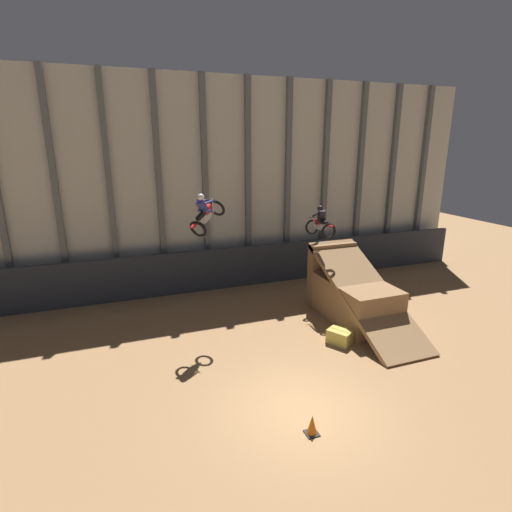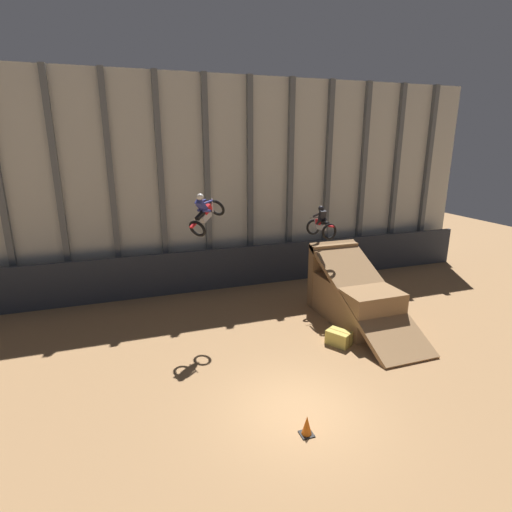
{
  "view_description": "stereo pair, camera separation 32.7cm",
  "coord_description": "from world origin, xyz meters",
  "px_view_note": "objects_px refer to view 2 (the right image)",
  "views": [
    {
      "loc": [
        -4.75,
        -8.97,
        7.63
      ],
      "look_at": [
        0.87,
        6.28,
        2.96
      ],
      "focal_mm": 28.0,
      "sensor_mm": 36.0,
      "label": 1
    },
    {
      "loc": [
        -4.45,
        -9.08,
        7.63
      ],
      "look_at": [
        0.87,
        6.28,
        2.96
      ],
      "focal_mm": 28.0,
      "sensor_mm": 36.0,
      "label": 2
    }
  ],
  "objects_px": {
    "dirt_ramp": "(351,295)",
    "traffic_cone_near_ramp": "(307,426)",
    "rider_bike_left_air": "(205,213)",
    "rider_bike_right_air": "(321,224)",
    "hay_bale_trackside": "(339,338)"
  },
  "relations": [
    {
      "from": "dirt_ramp",
      "to": "hay_bale_trackside",
      "type": "distance_m",
      "value": 2.8
    },
    {
      "from": "hay_bale_trackside",
      "to": "traffic_cone_near_ramp",
      "type": "bearing_deg",
      "value": -129.45
    },
    {
      "from": "dirt_ramp",
      "to": "traffic_cone_near_ramp",
      "type": "bearing_deg",
      "value": -130.1
    },
    {
      "from": "rider_bike_right_air",
      "to": "traffic_cone_near_ramp",
      "type": "bearing_deg",
      "value": -122.35
    },
    {
      "from": "rider_bike_left_air",
      "to": "rider_bike_right_air",
      "type": "bearing_deg",
      "value": 58.67
    },
    {
      "from": "dirt_ramp",
      "to": "rider_bike_left_air",
      "type": "relative_size",
      "value": 3.57
    },
    {
      "from": "rider_bike_right_air",
      "to": "hay_bale_trackside",
      "type": "bearing_deg",
      "value": -107.93
    },
    {
      "from": "rider_bike_right_air",
      "to": "hay_bale_trackside",
      "type": "height_order",
      "value": "rider_bike_right_air"
    },
    {
      "from": "rider_bike_left_air",
      "to": "rider_bike_right_air",
      "type": "distance_m",
      "value": 5.66
    },
    {
      "from": "dirt_ramp",
      "to": "hay_bale_trackside",
      "type": "xyz_separation_m",
      "value": [
        -1.78,
        -2.02,
        -0.78
      ]
    },
    {
      "from": "dirt_ramp",
      "to": "rider_bike_left_air",
      "type": "height_order",
      "value": "rider_bike_left_air"
    },
    {
      "from": "dirt_ramp",
      "to": "rider_bike_left_air",
      "type": "bearing_deg",
      "value": 173.96
    },
    {
      "from": "rider_bike_left_air",
      "to": "rider_bike_right_air",
      "type": "relative_size",
      "value": 0.99
    },
    {
      "from": "rider_bike_left_air",
      "to": "traffic_cone_near_ramp",
      "type": "xyz_separation_m",
      "value": [
        1.14,
        -6.81,
        -4.71
      ]
    },
    {
      "from": "rider_bike_right_air",
      "to": "hay_bale_trackside",
      "type": "relative_size",
      "value": 1.63
    }
  ]
}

